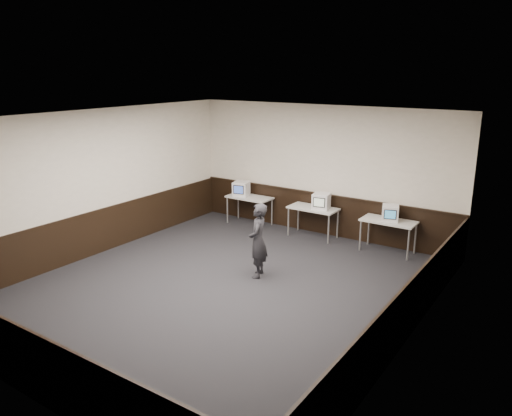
{
  "coord_description": "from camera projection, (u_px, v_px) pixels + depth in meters",
  "views": [
    {
      "loc": [
        5.4,
        -6.9,
        4.03
      ],
      "look_at": [
        -0.34,
        1.6,
        1.15
      ],
      "focal_mm": 35.0,
      "sensor_mm": 36.0,
      "label": 1
    }
  ],
  "objects": [
    {
      "name": "front_wall",
      "position": [
        14.0,
        282.0,
        5.88
      ],
      "size": [
        7.0,
        0.0,
        7.0
      ],
      "primitive_type": "plane",
      "rotation": [
        -1.57,
        0.0,
        0.0
      ],
      "color": "beige",
      "rests_on": "ground"
    },
    {
      "name": "left_wall",
      "position": [
        96.0,
        183.0,
        10.95
      ],
      "size": [
        0.0,
        8.0,
        8.0
      ],
      "primitive_type": "plane",
      "rotation": [
        1.57,
        0.0,
        1.57
      ],
      "color": "beige",
      "rests_on": "ground"
    },
    {
      "name": "wainscot_rail",
      "position": [
        320.0,
        194.0,
        12.39
      ],
      "size": [
        6.98,
        0.06,
        0.04
      ],
      "primitive_type": "cube",
      "color": "black",
      "rests_on": "wainscot_back"
    },
    {
      "name": "wainscot_front",
      "position": [
        28.0,
        363.0,
        6.19
      ],
      "size": [
        6.98,
        0.04,
        1.0
      ],
      "primitive_type": "cube",
      "color": "black",
      "rests_on": "front_wall"
    },
    {
      "name": "emac_right",
      "position": [
        390.0,
        213.0,
        11.07
      ],
      "size": [
        0.46,
        0.47,
        0.36
      ],
      "rotation": [
        0.0,
        0.0,
        0.33
      ],
      "color": "white",
      "rests_on": "desk_right"
    },
    {
      "name": "desk_center",
      "position": [
        313.0,
        210.0,
        12.19
      ],
      "size": [
        1.2,
        0.6,
        0.75
      ],
      "color": "beige",
      "rests_on": "ground"
    },
    {
      "name": "ceiling",
      "position": [
        221.0,
        118.0,
        8.64
      ],
      "size": [
        8.0,
        8.0,
        0.0
      ],
      "primitive_type": "plane",
      "rotation": [
        3.14,
        0.0,
        0.0
      ],
      "color": "white",
      "rests_on": "back_wall"
    },
    {
      "name": "right_wall",
      "position": [
        414.0,
        243.0,
        7.18
      ],
      "size": [
        0.0,
        8.0,
        8.0
      ],
      "primitive_type": "plane",
      "rotation": [
        1.57,
        0.0,
        -1.57
      ],
      "color": "beige",
      "rests_on": "ground"
    },
    {
      "name": "wainscot_right",
      "position": [
        407.0,
        312.0,
        7.49
      ],
      "size": [
        0.04,
        7.98,
        1.0
      ],
      "primitive_type": "cube",
      "color": "black",
      "rests_on": "right_wall"
    },
    {
      "name": "emac_left",
      "position": [
        241.0,
        189.0,
        13.24
      ],
      "size": [
        0.48,
        0.49,
        0.39
      ],
      "rotation": [
        0.0,
        0.0,
        0.27
      ],
      "color": "white",
      "rests_on": "desk_left"
    },
    {
      "name": "desk_left",
      "position": [
        249.0,
        199.0,
        13.21
      ],
      "size": [
        1.2,
        0.6,
        0.75
      ],
      "color": "beige",
      "rests_on": "ground"
    },
    {
      "name": "floor",
      "position": [
        224.0,
        287.0,
        9.5
      ],
      "size": [
        8.0,
        8.0,
        0.0
      ],
      "primitive_type": "plane",
      "color": "black",
      "rests_on": "ground"
    },
    {
      "name": "wainscot_left",
      "position": [
        101.0,
        231.0,
        11.24
      ],
      "size": [
        0.04,
        7.98,
        1.0
      ],
      "primitive_type": "cube",
      "color": "black",
      "rests_on": "left_wall"
    },
    {
      "name": "wainscot_back",
      "position": [
        320.0,
        214.0,
        12.54
      ],
      "size": [
        6.98,
        0.04,
        1.0
      ],
      "primitive_type": "cube",
      "color": "black",
      "rests_on": "back_wall"
    },
    {
      "name": "person",
      "position": [
        258.0,
        241.0,
        9.83
      ],
      "size": [
        0.55,
        0.65,
        1.5
      ],
      "primitive_type": "imported",
      "rotation": [
        0.0,
        0.0,
        -1.16
      ],
      "color": "black",
      "rests_on": "ground"
    },
    {
      "name": "back_wall",
      "position": [
        322.0,
        171.0,
        12.26
      ],
      "size": [
        7.0,
        0.0,
        7.0
      ],
      "primitive_type": "plane",
      "rotation": [
        1.57,
        0.0,
        0.0
      ],
      "color": "beige",
      "rests_on": "ground"
    },
    {
      "name": "desk_right",
      "position": [
        389.0,
        223.0,
        11.17
      ],
      "size": [
        1.2,
        0.6,
        0.75
      ],
      "color": "beige",
      "rests_on": "ground"
    },
    {
      "name": "emac_center",
      "position": [
        321.0,
        201.0,
        11.99
      ],
      "size": [
        0.46,
        0.48,
        0.39
      ],
      "rotation": [
        0.0,
        0.0,
        0.21
      ],
      "color": "white",
      "rests_on": "desk_center"
    }
  ]
}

